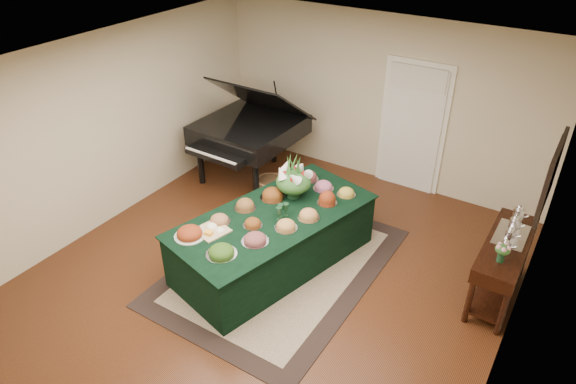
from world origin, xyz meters
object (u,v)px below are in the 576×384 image
Objects in this scene: floral_centerpiece at (294,178)px; grand_piano at (249,129)px; buffet_table at (274,239)px; mahogany_sideboard at (504,255)px.

grand_piano is at bearing 143.17° from floral_centerpiece.
grand_piano reaches higher than buffet_table.
buffet_table is at bearing -87.46° from floral_centerpiece.
grand_piano is (-1.59, 1.68, 0.51)m from buffet_table.
floral_centerpiece is 1.97m from grand_piano.
buffet_table is 2.37m from grand_piano.
mahogany_sideboard is at bearing 8.28° from floral_centerpiece.
floral_centerpiece is 0.34× the size of mahogany_sideboard.
floral_centerpiece is at bearing -36.83° from grand_piano.
buffet_table is 1.62× the size of grand_piano.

